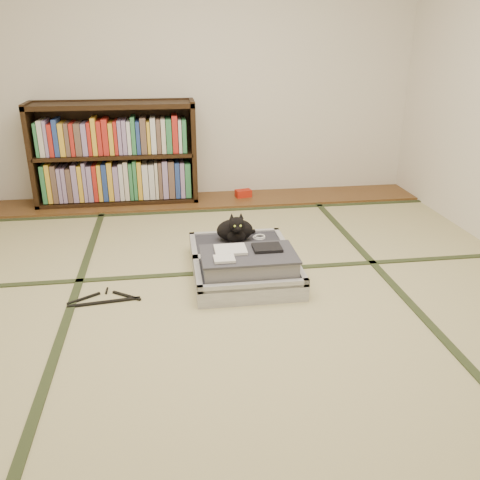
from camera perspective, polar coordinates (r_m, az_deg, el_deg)
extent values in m
plane|color=#CCC888|center=(3.09, 0.01, -6.77)|extent=(4.50, 4.50, 0.00)
cube|color=brown|center=(4.93, -3.33, 4.50)|extent=(4.00, 0.50, 0.02)
cube|color=red|center=(4.98, 0.37, 5.26)|extent=(0.17, 0.12, 0.07)
plane|color=silver|center=(4.96, -3.91, 18.62)|extent=(4.00, 0.00, 4.00)
cube|color=#2D381E|center=(3.13, -18.62, -7.61)|extent=(0.05, 4.50, 0.01)
cube|color=#2D381E|center=(3.36, 17.19, -5.24)|extent=(0.05, 4.50, 0.01)
cube|color=#2D381E|center=(3.44, -0.94, -3.53)|extent=(4.00, 0.05, 0.01)
cube|color=#2D381E|center=(4.64, -2.99, 3.33)|extent=(4.00, 0.05, 0.01)
cube|color=black|center=(5.00, -22.11, 8.66)|extent=(0.04, 0.34, 0.95)
cube|color=black|center=(4.87, -5.25, 9.83)|extent=(0.04, 0.34, 0.95)
cube|color=black|center=(4.99, -13.36, 4.41)|extent=(1.48, 0.34, 0.04)
cube|color=black|center=(4.81, -14.30, 14.45)|extent=(1.48, 0.34, 0.04)
cube|color=black|center=(4.88, -13.81, 9.32)|extent=(1.42, 0.34, 0.03)
cube|color=black|center=(5.04, -13.67, 9.73)|extent=(1.48, 0.02, 0.95)
cube|color=gray|center=(4.91, -13.60, 6.79)|extent=(1.33, 0.24, 0.40)
cube|color=gray|center=(4.83, -14.04, 11.46)|extent=(1.33, 0.24, 0.36)
cube|color=silver|center=(3.20, 0.94, -4.53)|extent=(0.67, 0.45, 0.12)
cube|color=#2B2B32|center=(3.19, 0.95, -4.04)|extent=(0.60, 0.37, 0.09)
cube|color=silver|center=(2.99, 1.57, -5.19)|extent=(0.67, 0.04, 0.04)
cube|color=silver|center=(3.36, 0.40, -2.03)|extent=(0.67, 0.04, 0.04)
cube|color=silver|center=(3.14, -4.76, -3.86)|extent=(0.04, 0.45, 0.04)
cube|color=silver|center=(3.24, 6.50, -3.15)|extent=(0.04, 0.45, 0.04)
cube|color=silver|center=(3.60, -0.17, -1.39)|extent=(0.67, 0.45, 0.12)
cube|color=#2B2B32|center=(3.59, -0.17, -0.95)|extent=(0.60, 0.37, 0.09)
cube|color=silver|center=(3.39, 0.31, -1.79)|extent=(0.67, 0.04, 0.04)
cube|color=silver|center=(3.77, -0.61, 0.70)|extent=(0.67, 0.04, 0.04)
cube|color=silver|center=(3.55, -5.24, -0.75)|extent=(0.04, 0.45, 0.04)
cube|color=silver|center=(3.63, 4.77, -0.20)|extent=(0.04, 0.45, 0.04)
cylinder|color=black|center=(3.37, 0.35, -1.84)|extent=(0.60, 0.02, 0.02)
cube|color=gray|center=(3.15, 0.96, -2.71)|extent=(0.57, 0.35, 0.12)
cube|color=#3E3C45|center=(3.13, 0.96, -1.60)|extent=(0.59, 0.37, 0.01)
cube|color=silver|center=(3.15, -1.09, -1.09)|extent=(0.20, 0.16, 0.02)
cube|color=black|center=(3.18, 3.06, -0.86)|extent=(0.18, 0.14, 0.02)
cube|color=silver|center=(3.02, -1.77, -2.14)|extent=(0.12, 0.11, 0.02)
cube|color=white|center=(2.99, -2.14, -6.48)|extent=(0.05, 0.01, 0.04)
cube|color=white|center=(3.01, -0.10, -6.54)|extent=(0.04, 0.01, 0.03)
cube|color=orange|center=(3.05, 5.74, -5.91)|extent=(0.04, 0.01, 0.03)
cube|color=#197F33|center=(3.03, 4.60, -5.71)|extent=(0.04, 0.01, 0.02)
ellipsoid|color=black|center=(3.59, -0.59, 1.12)|extent=(0.26, 0.17, 0.16)
ellipsoid|color=black|center=(3.53, -0.42, 0.41)|extent=(0.13, 0.09, 0.09)
ellipsoid|color=black|center=(3.47, -0.37, 1.76)|extent=(0.11, 0.10, 0.11)
sphere|color=black|center=(3.43, -0.27, 1.23)|extent=(0.05, 0.05, 0.05)
cone|color=black|center=(3.46, -0.94, 2.66)|extent=(0.04, 0.05, 0.05)
cone|color=black|center=(3.47, 0.11, 2.71)|extent=(0.04, 0.05, 0.05)
sphere|color=#A5BF33|center=(3.42, -0.59, 1.57)|extent=(0.02, 0.02, 0.02)
sphere|color=#A5BF33|center=(3.43, 0.06, 1.60)|extent=(0.02, 0.02, 0.02)
cylinder|color=black|center=(3.70, 0.62, 0.79)|extent=(0.16, 0.09, 0.03)
torus|color=white|center=(3.66, 2.15, 0.29)|extent=(0.09, 0.09, 0.01)
torus|color=white|center=(3.66, 2.24, 0.42)|extent=(0.08, 0.08, 0.01)
cube|color=black|center=(3.16, -15.00, -6.76)|extent=(0.42, 0.07, 0.01)
cube|color=black|center=(3.23, -17.13, -6.30)|extent=(0.19, 0.13, 0.01)
cube|color=black|center=(3.20, -12.61, -6.12)|extent=(0.18, 0.14, 0.01)
cylinder|color=black|center=(3.29, -14.74, -5.52)|extent=(0.01, 0.07, 0.01)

